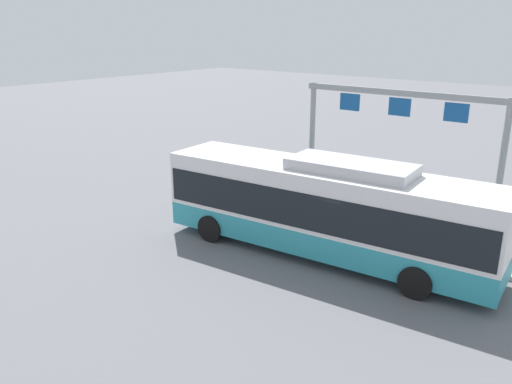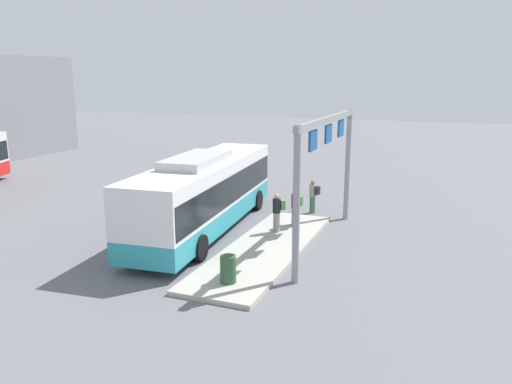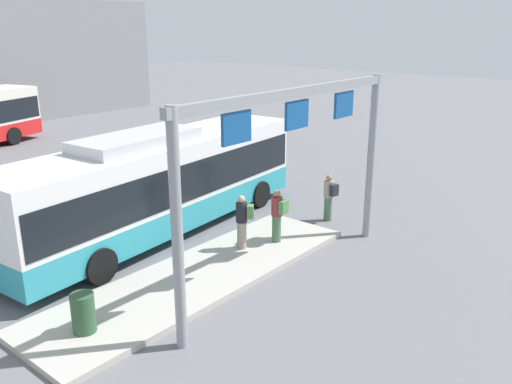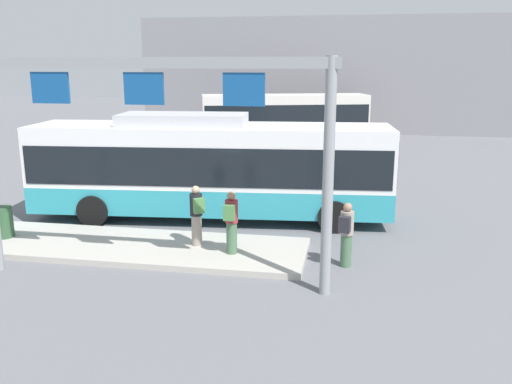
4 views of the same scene
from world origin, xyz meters
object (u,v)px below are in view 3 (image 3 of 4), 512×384
object	(u,v)px
bus_main	(160,180)
person_boarding	(329,196)
person_waiting_mid	(243,221)
person_waiting_near	(278,215)
trash_bin	(83,313)

from	to	relation	value
bus_main	person_boarding	xyz separation A→B (m)	(4.48, -3.64, -0.92)
bus_main	person_boarding	size ratio (longest dim) A/B	7.04
person_boarding	person_waiting_mid	world-z (taller)	person_waiting_mid
person_waiting_near	trash_bin	world-z (taller)	person_waiting_near
person_waiting_mid	trash_bin	size ratio (longest dim) A/B	1.86
person_waiting_near	person_waiting_mid	bearing A→B (deg)	66.79
person_waiting_near	person_boarding	bearing A→B (deg)	-89.03
person_waiting_mid	trash_bin	distance (m)	5.68
person_waiting_near	person_waiting_mid	world-z (taller)	same
bus_main	trash_bin	distance (m)	6.38
person_boarding	person_waiting_near	size ratio (longest dim) A/B	1.00
person_waiting_mid	trash_bin	bearing A→B (deg)	58.87
person_boarding	person_waiting_mid	bearing A→B (deg)	96.31
bus_main	trash_bin	world-z (taller)	bus_main
person_waiting_mid	person_waiting_near	bearing A→B (deg)	-148.29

